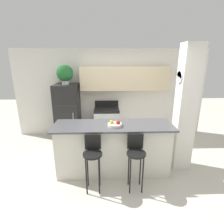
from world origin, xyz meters
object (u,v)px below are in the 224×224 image
(fruit_bowl, at_px, (115,124))
(potted_plant_on_fridge, at_px, (65,74))
(bar_stool_right, at_px, (136,154))
(trash_bin, at_px, (87,136))
(bar_stool_left, at_px, (93,155))
(stove_range, at_px, (107,123))
(refrigerator, at_px, (68,113))

(fruit_bowl, bearing_deg, potted_plant_on_fridge, 126.85)
(bar_stool_right, relative_size, potted_plant_on_fridge, 1.99)
(bar_stool_right, distance_m, trash_bin, 2.20)
(bar_stool_left, xyz_separation_m, bar_stool_right, (0.74, 0.00, 0.00))
(stove_range, bearing_deg, bar_stool_left, -96.66)
(fruit_bowl, xyz_separation_m, trash_bin, (-0.71, 1.43, -0.88))
(bar_stool_left, distance_m, trash_bin, 1.96)
(potted_plant_on_fridge, xyz_separation_m, trash_bin, (0.54, -0.23, -1.70))
(potted_plant_on_fridge, distance_m, fruit_bowl, 2.24)
(bar_stool_left, distance_m, bar_stool_right, 0.74)
(stove_range, relative_size, trash_bin, 2.82)
(bar_stool_right, xyz_separation_m, trash_bin, (-1.05, 1.88, -0.49))
(stove_range, relative_size, fruit_bowl, 3.95)
(refrigerator, relative_size, fruit_bowl, 5.93)
(bar_stool_right, bearing_deg, potted_plant_on_fridge, 127.03)
(potted_plant_on_fridge, bearing_deg, trash_bin, -23.07)
(refrigerator, relative_size, bar_stool_left, 1.59)
(refrigerator, relative_size, trash_bin, 4.23)
(bar_stool_right, distance_m, fruit_bowl, 0.68)
(bar_stool_right, height_order, trash_bin, bar_stool_right)
(potted_plant_on_fridge, xyz_separation_m, fruit_bowl, (1.25, -1.67, -0.82))
(stove_range, height_order, potted_plant_on_fridge, potted_plant_on_fridge)
(bar_stool_right, height_order, fruit_bowl, fruit_bowl)
(bar_stool_left, xyz_separation_m, trash_bin, (-0.31, 1.88, -0.49))
(stove_range, distance_m, potted_plant_on_fridge, 1.80)
(refrigerator, distance_m, stove_range, 1.15)
(refrigerator, xyz_separation_m, bar_stool_right, (1.59, -2.11, -0.13))
(potted_plant_on_fridge, bearing_deg, bar_stool_left, -68.07)
(stove_range, distance_m, bar_stool_right, 2.20)
(refrigerator, xyz_separation_m, bar_stool_left, (0.85, -2.11, -0.13))
(potted_plant_on_fridge, relative_size, fruit_bowl, 1.88)
(fruit_bowl, bearing_deg, refrigerator, 126.85)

